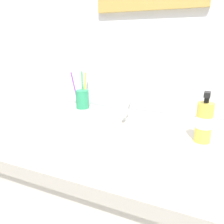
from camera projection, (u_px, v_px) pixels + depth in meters
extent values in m
cube|color=silver|center=(150.00, 34.00, 1.05)|extent=(2.31, 0.04, 2.40)
cube|color=#BCB7AD|center=(119.00, 139.00, 0.85)|extent=(1.11, 0.65, 0.04)
ellipsoid|color=white|center=(109.00, 153.00, 0.82)|extent=(0.39, 0.39, 0.11)
torus|color=white|center=(108.00, 139.00, 0.80)|extent=(0.45, 0.45, 0.02)
cylinder|color=#595B60|center=(109.00, 165.00, 0.83)|extent=(0.03, 0.03, 0.01)
cylinder|color=silver|center=(131.00, 106.00, 0.99)|extent=(0.02, 0.02, 0.12)
cylinder|color=silver|center=(127.00, 103.00, 0.94)|extent=(0.02, 0.10, 0.06)
cylinder|color=silver|center=(133.00, 90.00, 0.98)|extent=(0.01, 0.05, 0.01)
cylinder|color=#2D9966|center=(82.00, 99.00, 1.17)|extent=(0.07, 0.07, 0.09)
cylinder|color=purple|center=(75.00, 89.00, 1.15)|extent=(0.04, 0.03, 0.19)
cube|color=white|center=(70.00, 70.00, 1.11)|extent=(0.02, 0.02, 0.03)
cylinder|color=yellow|center=(85.00, 88.00, 1.18)|extent=(0.01, 0.03, 0.19)
cube|color=white|center=(86.00, 70.00, 1.16)|extent=(0.01, 0.02, 0.03)
cylinder|color=green|center=(82.00, 88.00, 1.17)|extent=(0.02, 0.03, 0.19)
cube|color=white|center=(82.00, 69.00, 1.15)|extent=(0.01, 0.02, 0.03)
cylinder|color=#DBCC4C|center=(204.00, 122.00, 0.76)|extent=(0.05, 0.05, 0.14)
cylinder|color=black|center=(207.00, 100.00, 0.74)|extent=(0.02, 0.02, 0.02)
cube|color=black|center=(207.00, 94.00, 0.72)|extent=(0.02, 0.04, 0.02)
cylinder|color=white|center=(204.00, 122.00, 0.76)|extent=(0.06, 0.06, 0.04)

